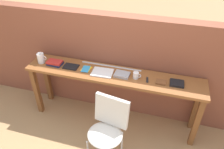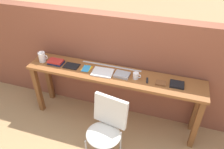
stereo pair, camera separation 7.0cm
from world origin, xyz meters
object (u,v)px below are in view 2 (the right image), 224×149
Objects in this scene: chair_white_moulded at (106,127)px; multitool_folded at (147,80)px; pitcher_white at (42,57)px; magazine_cycling at (72,66)px; book_open_centre at (103,72)px; mug at (136,76)px; book_stack_leftmost at (56,62)px; pamphlet_pile_colourful at (86,68)px; leather_journal_brown at (161,83)px; book_repair_rightmost at (177,84)px.

multitool_folded is (0.37, 0.61, 0.36)m from chair_white_moulded.
pitcher_white is 0.86× the size of magazine_cycling.
pitcher_white reaches higher than book_open_centre.
mug reaches higher than multitool_folded.
book_stack_leftmost is at bearing 179.53° from multitool_folded.
pitcher_white is at bearing -178.63° from pamphlet_pile_colourful.
book_open_centre is 0.62m from multitool_folded.
multitool_folded is 0.18m from leather_journal_brown.
multitool_folded reaches higher than pamphlet_pile_colourful.
magazine_cycling is at bearing -177.14° from pamphlet_pile_colourful.
magazine_cycling is 1.14× the size of pamphlet_pile_colourful.
multitool_folded is at bearing -1.58° from pamphlet_pile_colourful.
leather_journal_brown is at bearing -1.69° from pamphlet_pile_colourful.
chair_white_moulded is 4.85× the size of pitcher_white.
book_open_centre is 1.61× the size of book_repair_rightmost.
magazine_cycling is 1.95× the size of multitool_folded.
book_repair_rightmost is (0.38, 0.02, 0.01)m from multitool_folded.
leather_journal_brown reaches higher than chair_white_moulded.
chair_white_moulded is 0.80m from multitool_folded.
mug is at bearing -179.56° from book_repair_rightmost.
chair_white_moulded is 0.89m from pamphlet_pile_colourful.
book_stack_leftmost reaches higher than chair_white_moulded.
magazine_cycling is 1.10m from multitool_folded.
pitcher_white is 0.70m from pamphlet_pile_colourful.
book_open_centre is 1.00m from book_repair_rightmost.
book_stack_leftmost is at bearing 179.08° from book_repair_rightmost.
book_open_centre is 2.61× the size of mug.
mug reaches higher than chair_white_moulded.
mug is at bearing -0.18° from book_stack_leftmost.
book_stack_leftmost reaches higher than book_open_centre.
leather_journal_brown reaches higher than book_open_centre.
chair_white_moulded is 1.42m from pitcher_white.
mug is 0.62× the size of book_repair_rightmost.
pitcher_white is 1.75m from leather_journal_brown.
book_repair_rightmost is at bearing -0.97° from book_open_centre.
pitcher_white is 1.57m from multitool_folded.
pitcher_white is at bearing 176.73° from book_open_centre.
leather_journal_brown reaches higher than magazine_cycling.
mug is (0.72, -0.02, 0.04)m from pamphlet_pile_colourful.
book_stack_leftmost is 1.04× the size of magazine_cycling.
pamphlet_pile_colourful is 1.25m from book_repair_rightmost.
leather_journal_brown reaches higher than multitool_folded.
magazine_cycling is at bearing 179.09° from book_repair_rightmost.
chair_white_moulded is 4.72× the size of pamphlet_pile_colourful.
magazine_cycling is at bearing 0.38° from book_stack_leftmost.
book_repair_rightmost reaches higher than book_open_centre.
multitool_folded is (0.62, 0.00, -0.00)m from book_open_centre.
book_repair_rightmost is (1.00, 0.03, 0.00)m from book_open_centre.
pitcher_white is 0.47m from magazine_cycling.
mug is at bearing -0.01° from pitcher_white.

